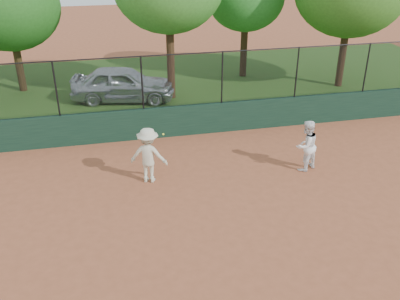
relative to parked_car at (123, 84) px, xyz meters
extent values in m
plane|color=#9F5233|center=(0.99, -10.44, -0.80)|extent=(80.00, 80.00, 0.00)
cube|color=#183525|center=(0.99, -4.44, -0.20)|extent=(26.00, 0.20, 1.20)
cube|color=#285019|center=(0.99, 1.56, -0.80)|extent=(36.00, 12.00, 0.01)
imported|color=silver|center=(0.00, 0.00, 0.00)|extent=(4.97, 2.80, 1.60)
imported|color=white|center=(5.39, -8.03, 0.07)|extent=(1.03, 0.93, 1.73)
imported|color=beige|center=(0.28, -7.68, 0.11)|extent=(1.33, 1.05, 1.81)
sphere|color=#E0F235|center=(0.74, -7.90, 0.88)|extent=(0.06, 0.06, 0.06)
cube|color=black|center=(0.99, -4.44, 1.40)|extent=(26.00, 0.02, 2.00)
cylinder|color=black|center=(0.99, -4.44, 2.38)|extent=(26.00, 0.04, 0.04)
cylinder|color=black|center=(-2.51, -4.44, 1.40)|extent=(0.06, 0.06, 2.00)
cylinder|color=black|center=(0.49, -4.44, 1.40)|extent=(0.06, 0.06, 2.00)
cylinder|color=black|center=(3.49, -4.44, 1.40)|extent=(0.06, 0.06, 2.00)
cylinder|color=black|center=(6.49, -4.44, 1.40)|extent=(0.06, 0.06, 2.00)
cylinder|color=black|center=(9.49, -4.44, 1.40)|extent=(0.06, 0.06, 2.00)
cylinder|color=#402C16|center=(-4.78, 2.50, 0.31)|extent=(0.36, 0.36, 2.21)
ellipsoid|color=#215719|center=(-4.78, 2.50, 3.21)|extent=(4.65, 4.22, 4.01)
cylinder|color=#492D1A|center=(2.24, -0.10, 0.81)|extent=(0.36, 0.36, 3.22)
cylinder|color=#392413|center=(6.58, 2.48, 0.48)|extent=(0.36, 0.36, 2.57)
cylinder|color=#442A18|center=(10.83, -0.23, 0.55)|extent=(0.36, 0.36, 2.71)
camera|label=1|loc=(-0.84, -20.01, 6.42)|focal=40.00mm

